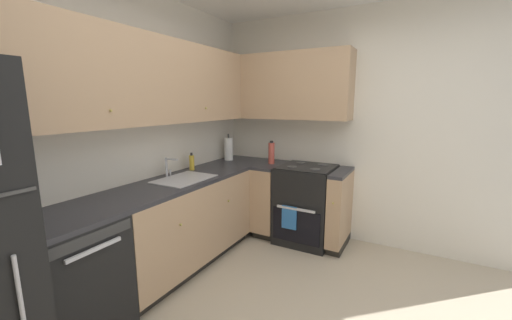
{
  "coord_description": "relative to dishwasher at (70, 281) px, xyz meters",
  "views": [
    {
      "loc": [
        -1.72,
        -0.59,
        1.62
      ],
      "look_at": [
        0.97,
        0.88,
        1.04
      ],
      "focal_mm": 21.46,
      "sensor_mm": 36.0,
      "label": 1
    }
  ],
  "objects": [
    {
      "name": "upper_cabinets_back",
      "position": [
        0.96,
        0.14,
        1.38
      ],
      "size": [
        2.52,
        0.34,
        0.76
      ],
      "color": "tan"
    },
    {
      "name": "faucet",
      "position": [
        1.14,
        0.18,
        0.58
      ],
      "size": [
        0.07,
        0.16,
        0.19
      ],
      "color": "silver",
      "rests_on": "countertop_back"
    },
    {
      "name": "paper_towel_roll",
      "position": [
        2.2,
        0.16,
        0.61
      ],
      "size": [
        0.11,
        0.11,
        0.35
      ],
      "color": "white",
      "rests_on": "countertop_back"
    },
    {
      "name": "wall_right",
      "position": [
        2.56,
        -1.43,
        0.89
      ],
      "size": [
        0.05,
        3.56,
        2.64
      ],
      "primitive_type": "cube",
      "color": "silver",
      "rests_on": "ground_plane"
    },
    {
      "name": "oven_range",
      "position": [
        2.26,
        -0.89,
        0.02
      ],
      "size": [
        0.68,
        0.62,
        1.04
      ],
      "color": "black",
      "rests_on": "ground_plane"
    },
    {
      "name": "oil_bottle",
      "position": [
        2.24,
        -0.43,
        0.59
      ],
      "size": [
        0.08,
        0.08,
        0.28
      ],
      "color": "#BF4C3F",
      "rests_on": "countertop_right"
    },
    {
      "name": "countertop_right",
      "position": [
        2.24,
        -0.74,
        0.44
      ],
      "size": [
        0.6,
        1.06,
        0.03
      ],
      "color": "#2D2D33",
      "rests_on": "lower_cabinets_right"
    },
    {
      "name": "lower_cabinets_back",
      "position": [
        1.12,
        0.0,
        0.0
      ],
      "size": [
        1.63,
        0.62,
        0.85
      ],
      "color": "tan",
      "rests_on": "ground_plane"
    },
    {
      "name": "upper_cabinets_right",
      "position": [
        2.38,
        -0.51,
        1.38
      ],
      "size": [
        0.32,
        1.61,
        0.76
      ],
      "color": "tan"
    },
    {
      "name": "sink",
      "position": [
        1.14,
        -0.03,
        0.42
      ],
      "size": [
        0.56,
        0.4,
        0.1
      ],
      "color": "#B7B7BC",
      "rests_on": "countertop_back"
    },
    {
      "name": "dishwasher",
      "position": [
        0.0,
        0.0,
        0.0
      ],
      "size": [
        0.6,
        0.63,
        0.85
      ],
      "color": "black",
      "rests_on": "ground_plane"
    },
    {
      "name": "wall_back",
      "position": [
        0.67,
        0.33,
        0.89
      ],
      "size": [
        3.84,
        0.05,
        2.64
      ],
      "primitive_type": "cube",
      "color": "silver",
      "rests_on": "ground_plane"
    },
    {
      "name": "soap_bottle",
      "position": [
        1.5,
        0.18,
        0.55
      ],
      "size": [
        0.05,
        0.05,
        0.19
      ],
      "color": "gold",
      "rests_on": "countertop_back"
    },
    {
      "name": "lower_cabinets_right",
      "position": [
        2.24,
        -0.74,
        0.0
      ],
      "size": [
        0.62,
        1.06,
        0.85
      ],
      "color": "tan",
      "rests_on": "ground_plane"
    },
    {
      "name": "countertop_back",
      "position": [
        1.12,
        0.0,
        0.44
      ],
      "size": [
        2.84,
        0.6,
        0.03
      ],
      "primitive_type": "cube",
      "color": "#2D2D33",
      "rests_on": "lower_cabinets_back"
    }
  ]
}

